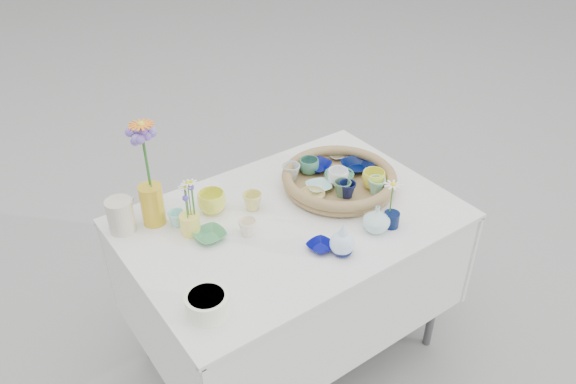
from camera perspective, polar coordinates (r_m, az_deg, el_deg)
ground at (r=2.70m, az=0.26°, el=-15.66°), size 80.00×80.00×0.00m
display_table at (r=2.70m, az=0.26°, el=-15.66°), size 1.26×0.86×0.77m
wicker_tray at (r=2.33m, az=5.19°, el=1.24°), size 0.47×0.47×0.08m
tray_ceramic_0 at (r=2.42m, az=2.84°, el=2.65°), size 0.16×0.16×0.03m
tray_ceramic_1 at (r=2.43m, az=7.06°, el=2.62°), size 0.17×0.17×0.03m
tray_ceramic_2 at (r=2.31m, az=8.68°, el=1.26°), size 0.11×0.11×0.08m
tray_ceramic_3 at (r=2.34m, az=5.22°, el=1.48°), size 0.13×0.13×0.04m
tray_ceramic_4 at (r=2.25m, az=5.52°, el=0.36°), size 0.08×0.08×0.07m
tray_ceramic_5 at (r=2.29m, az=3.13°, el=0.52°), size 0.12×0.12×0.02m
tray_ceramic_6 at (r=2.34m, az=0.33°, el=2.03°), size 0.09×0.09×0.07m
tray_ceramic_7 at (r=2.31m, az=5.10°, el=1.50°), size 0.09×0.09×0.07m
tray_ceramic_8 at (r=2.51m, az=5.10°, el=3.74°), size 0.11×0.11×0.02m
tray_ceramic_9 at (r=2.24m, az=6.02°, el=0.22°), size 0.09×0.09×0.07m
tray_ceramic_10 at (r=2.23m, az=2.49°, el=-0.37°), size 0.10×0.10×0.03m
tray_ceramic_11 at (r=2.28m, az=8.97°, el=0.61°), size 0.07×0.07×0.07m
tray_ceramic_12 at (r=2.38m, az=2.14°, el=2.64°), size 0.10×0.10×0.07m
loose_ceramic_0 at (r=2.19m, az=-7.75°, el=-1.02°), size 0.14×0.14×0.09m
loose_ceramic_1 at (r=2.20m, az=-3.64°, el=-0.95°), size 0.08×0.08×0.07m
loose_ceramic_2 at (r=2.08m, az=-7.97°, el=-4.41°), size 0.12×0.12×0.03m
loose_ceramic_3 at (r=2.07m, az=-4.12°, el=-3.60°), size 0.08×0.08×0.06m
loose_ceramic_4 at (r=2.02m, az=3.35°, el=-5.54°), size 0.10×0.10×0.02m
loose_ceramic_5 at (r=2.15m, az=-11.25°, el=-2.65°), size 0.08×0.08×0.06m
loose_ceramic_6 at (r=2.00m, az=5.55°, el=-6.00°), size 0.09×0.09×0.02m
fluted_bowl at (r=1.79m, az=-8.23°, el=-11.20°), size 0.14×0.14×0.07m
bud_vase_paleblue at (r=1.97m, az=5.55°, el=-4.68°), size 0.11×0.11×0.14m
bud_vase_seafoam at (r=2.10m, az=8.99°, el=-2.69°), size 0.11×0.11×0.11m
bud_vase_cobalt at (r=2.14m, az=10.46°, el=-2.77°), size 0.08×0.08×0.06m
single_daisy at (r=2.10m, az=10.46°, el=-0.64°), size 0.09×0.09×0.14m
tall_vase_yellow at (r=2.16m, az=-13.62°, el=-1.26°), size 0.10×0.10×0.16m
gerbera at (r=2.04m, az=-14.19°, el=3.50°), size 0.12×0.12×0.27m
hydrangea at (r=2.07m, az=-14.25°, el=3.07°), size 0.10×0.10×0.28m
white_pitcher at (r=2.16m, az=-16.64°, el=-2.32°), size 0.16×0.14×0.13m
daisy_cup at (r=2.10m, az=-9.91°, el=-3.23°), size 0.08×0.08×0.08m
daisy_posy at (r=2.03m, az=-9.96°, el=-0.84°), size 0.09×0.09×0.14m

